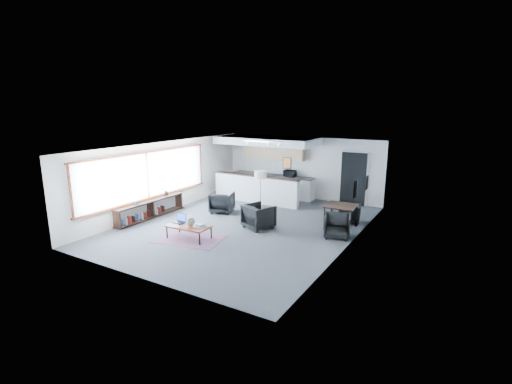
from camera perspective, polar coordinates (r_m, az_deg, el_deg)
The scene contains 21 objects.
room at distance 12.03m, azimuth -1.73°, elevation 0.77°, with size 7.02×9.02×2.62m.
window at distance 13.50m, azimuth -16.37°, elevation 2.28°, with size 0.10×5.95×1.66m.
console at distance 13.54m, azimuth -16.05°, elevation -2.58°, with size 0.35×3.00×0.80m.
kitchenette at distance 15.75m, azimuth 1.78°, elevation 4.03°, with size 4.20×1.96×2.60m.
doorway at distance 15.16m, azimuth 14.78°, elevation 2.06°, with size 1.10×0.12×2.15m.
track_light at distance 14.00m, azimuth 1.01°, elevation 7.62°, with size 1.60×0.07×0.15m.
wall_art_lower at distance 10.96m, azimuth 14.95°, elevation 0.42°, with size 0.03×0.38×0.48m.
wall_art_upper at distance 12.20m, azimuth 16.62°, elevation 1.35°, with size 0.03×0.34×0.44m.
kilim_rug at distance 11.34m, azimuth -10.21°, elevation -7.05°, with size 2.21×1.72×0.01m.
coffee_table at distance 11.21m, azimuth -10.29°, elevation -5.22°, with size 1.32×0.76×0.42m.
laptop at distance 11.52m, azimuth -11.58°, elevation -4.21°, with size 0.37×0.31×0.26m.
ceramic_pot at distance 11.10m, azimuth -10.05°, elevation -4.50°, with size 0.27×0.27×0.27m.
book_stack at distance 11.02m, azimuth -8.56°, elevation -5.09°, with size 0.31×0.27×0.08m.
coaster at distance 10.99m, azimuth -10.28°, elevation -5.42°, with size 0.12×0.12×0.01m.
armchair_left at distance 13.77m, azimuth -5.24°, elevation -1.46°, with size 0.81×0.76×0.83m, color black.
armchair_right at distance 11.97m, azimuth 0.39°, elevation -3.58°, with size 0.84×0.79×0.86m, color black.
floor_lamp at distance 13.63m, azimuth 0.71°, elevation 2.47°, with size 0.57×0.57×1.55m.
dining_table at distance 12.16m, azimuth 12.94°, elevation -2.29°, with size 0.98×0.98×0.78m.
dining_chair_near at distance 11.44m, azimuth 12.39°, elevation -5.23°, with size 0.65×0.60×0.66m, color black.
dining_chair_far at distance 12.93m, azimuth 14.20°, elevation -3.31°, with size 0.59×0.55×0.61m, color black.
microwave at distance 15.81m, azimuth 5.22°, elevation 2.98°, with size 0.49×0.27×0.33m, color black.
Camera 1 is at (6.28, -9.93, 3.89)m, focal length 26.00 mm.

